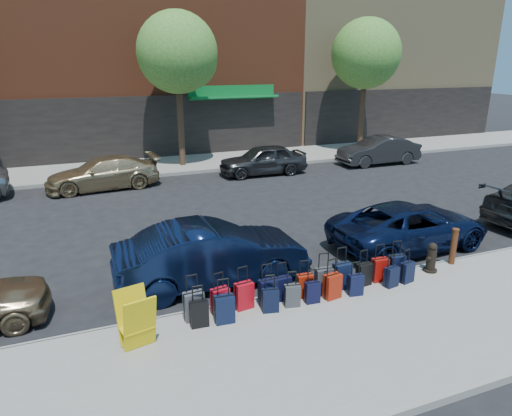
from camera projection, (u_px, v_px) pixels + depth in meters
name	position (u px, v px, depth m)	size (l,w,h in m)	color
ground	(235.00, 231.00, 14.50)	(120.00, 120.00, 0.00)	black
sidewalk_near	(346.00, 340.00, 8.73)	(60.00, 4.00, 0.15)	gray
sidewalk_far	(171.00, 165.00, 23.32)	(60.00, 4.00, 0.15)	gray
curb_near	(298.00, 292.00, 10.52)	(60.00, 0.08, 0.15)	gray
curb_far	(180.00, 174.00, 21.53)	(60.00, 0.08, 0.15)	gray
building_right	(360.00, 5.00, 33.23)	(15.00, 12.12, 18.00)	#93805A
tree_center	(180.00, 55.00, 21.45)	(3.80, 3.80, 7.27)	black
tree_right	(368.00, 56.00, 25.13)	(3.80, 3.80, 7.27)	black
suitcase_front_0	(194.00, 306.00, 9.20)	(0.42, 0.25, 0.97)	#414046
suitcase_front_1	(220.00, 301.00, 9.44)	(0.40, 0.27, 0.90)	#9D0A18
suitcase_front_2	(244.00, 296.00, 9.62)	(0.42, 0.27, 0.94)	#AB0B16
suitcase_front_3	(268.00, 292.00, 9.77)	(0.40, 0.23, 0.93)	black
suitcase_front_4	(283.00, 288.00, 9.98)	(0.37, 0.21, 0.87)	black
suitcase_front_5	(304.00, 286.00, 10.10)	(0.37, 0.22, 0.86)	#991B09
suitcase_front_6	(324.00, 281.00, 10.27)	(0.42, 0.26, 0.95)	#37373C
suitcase_front_7	(342.00, 276.00, 10.46)	(0.42, 0.24, 1.00)	black
suitcase_front_8	(364.00, 274.00, 10.64)	(0.37, 0.23, 0.86)	black
suitcase_front_9	(380.00, 270.00, 10.83)	(0.39, 0.23, 0.92)	maroon
suitcase_front_10	(396.00, 267.00, 10.96)	(0.41, 0.25, 0.95)	black
suitcase_back_0	(199.00, 314.00, 8.99)	(0.37, 0.23, 0.86)	black
suitcase_back_1	(224.00, 309.00, 9.11)	(0.41, 0.25, 0.94)	black
suitcase_back_3	(270.00, 300.00, 9.52)	(0.37, 0.26, 0.81)	black
suitcase_back_4	(292.00, 295.00, 9.73)	(0.36, 0.25, 0.79)	#35353A
suitcase_back_5	(312.00, 292.00, 9.87)	(0.33, 0.21, 0.76)	black
suitcase_back_6	(332.00, 286.00, 10.05)	(0.41, 0.28, 0.91)	maroon
suitcase_back_7	(356.00, 285.00, 10.20)	(0.35, 0.23, 0.78)	black
suitcase_back_9	(391.00, 277.00, 10.57)	(0.35, 0.24, 0.78)	black
suitcase_back_10	(407.00, 272.00, 10.78)	(0.37, 0.26, 0.81)	black
fire_hydrant	(431.00, 258.00, 11.31)	(0.39, 0.34, 0.76)	black
bollard	(454.00, 246.00, 11.69)	(0.18, 0.18, 0.96)	#38190C
display_rack	(136.00, 320.00, 8.30)	(0.72, 0.77, 1.06)	gold
car_near_1	(212.00, 254.00, 10.91)	(1.60, 4.59, 1.51)	#0B1532
car_near_2	(409.00, 226.00, 13.07)	(2.18, 4.74, 1.32)	#0D183A
car_far_1	(103.00, 173.00, 19.10)	(1.87, 4.60, 1.34)	tan
car_far_2	(263.00, 160.00, 21.51)	(1.66, 4.12, 1.40)	#2F2F32
car_far_3	(378.00, 151.00, 23.64)	(1.51, 4.32, 1.42)	#2E2E30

